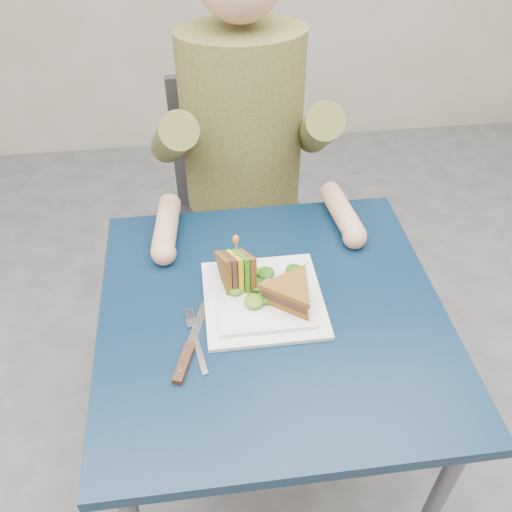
{
  "coord_description": "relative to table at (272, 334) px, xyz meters",
  "views": [
    {
      "loc": [
        -0.14,
        -0.79,
        1.61
      ],
      "look_at": [
        -0.03,
        0.08,
        0.82
      ],
      "focal_mm": 38.0,
      "sensor_mm": 36.0,
      "label": 1
    }
  ],
  "objects": [
    {
      "name": "sandwich_flat",
      "position": [
        0.04,
        0.01,
        0.12
      ],
      "size": [
        0.2,
        0.2,
        0.05
      ],
      "color": "brown",
      "rests_on": "plate"
    },
    {
      "name": "diner",
      "position": [
        -0.0,
        0.56,
        0.26
      ],
      "size": [
        0.54,
        0.59,
        0.74
      ],
      "color": "brown",
      "rests_on": "chair"
    },
    {
      "name": "lettuce_spill",
      "position": [
        -0.01,
        0.04,
        0.11
      ],
      "size": [
        0.15,
        0.13,
        0.02
      ],
      "primitive_type": null,
      "color": "#337A14",
      "rests_on": "plate"
    },
    {
      "name": "fork",
      "position": [
        -0.17,
        -0.07,
        0.08
      ],
      "size": [
        0.04,
        0.18,
        0.01
      ],
      "color": "silver",
      "rests_on": "table"
    },
    {
      "name": "plate",
      "position": [
        -0.02,
        0.03,
        0.09
      ],
      "size": [
        0.26,
        0.26,
        0.02
      ],
      "color": "white",
      "rests_on": "table"
    },
    {
      "name": "ground",
      "position": [
        0.0,
        0.0,
        -0.65
      ],
      "size": [
        4.0,
        4.0,
        0.0
      ],
      "primitive_type": "plane",
      "color": "#59595B",
      "rests_on": "ground"
    },
    {
      "name": "onion_ring",
      "position": [
        -0.0,
        0.04,
        0.11
      ],
      "size": [
        0.04,
        0.04,
        0.02
      ],
      "primitive_type": "torus",
      "rotation": [
        0.44,
        0.0,
        0.0
      ],
      "color": "#9E4C7A",
      "rests_on": "plate"
    },
    {
      "name": "toothpick_frill",
      "position": [
        -0.07,
        0.08,
        0.23
      ],
      "size": [
        0.01,
        0.01,
        0.02
      ],
      "primitive_type": "ellipsoid",
      "color": "orange",
      "rests_on": "sandwich_upright"
    },
    {
      "name": "toothpick",
      "position": [
        -0.07,
        0.08,
        0.2
      ],
      "size": [
        0.01,
        0.01,
        0.06
      ],
      "primitive_type": "cylinder",
      "rotation": [
        0.14,
        0.07,
        0.0
      ],
      "color": "tan",
      "rests_on": "sandwich_upright"
    },
    {
      "name": "knife",
      "position": [
        -0.19,
        -0.1,
        0.09
      ],
      "size": [
        0.09,
        0.22,
        0.02
      ],
      "color": "silver",
      "rests_on": "table"
    },
    {
      "name": "chair",
      "position": [
        0.0,
        0.68,
        -0.11
      ],
      "size": [
        0.42,
        0.4,
        0.93
      ],
      "color": "#47474C",
      "rests_on": "ground"
    },
    {
      "name": "sandwich_upright",
      "position": [
        -0.07,
        0.08,
        0.13
      ],
      "size": [
        0.09,
        0.15,
        0.15
      ],
      "color": "brown",
      "rests_on": "plate"
    },
    {
      "name": "table",
      "position": [
        0.0,
        0.0,
        0.0
      ],
      "size": [
        0.75,
        0.75,
        0.73
      ],
      "color": "black",
      "rests_on": "ground"
    }
  ]
}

